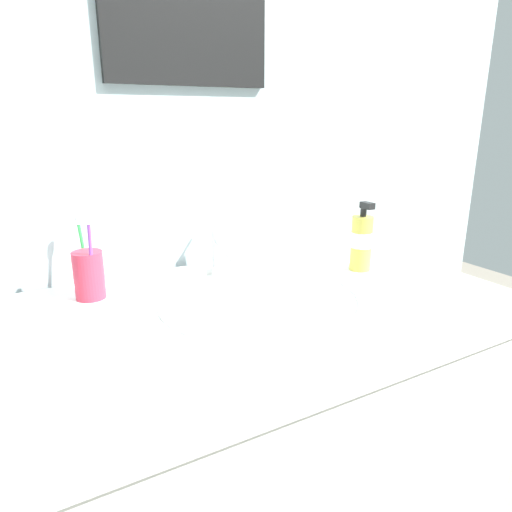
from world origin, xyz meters
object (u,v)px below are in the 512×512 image
toothbrush_green (83,248)px  soap_dispenser (361,241)px  toothbrush_cup (89,275)px  faucet (219,248)px  toothbrush_purple (91,251)px

toothbrush_green → soap_dispenser: (0.65, -0.19, -0.03)m
toothbrush_cup → soap_dispenser: 0.67m
faucet → toothbrush_purple: bearing=-169.5°
toothbrush_cup → toothbrush_purple: toothbrush_purple is taller
toothbrush_green → toothbrush_purple: 0.07m
toothbrush_cup → toothbrush_purple: (0.00, -0.03, 0.06)m
toothbrush_green → soap_dispenser: size_ratio=0.97×
toothbrush_purple → soap_dispenser: size_ratio=1.09×
faucet → soap_dispenser: soap_dispenser is taller
faucet → toothbrush_green: size_ratio=0.84×
toothbrush_cup → toothbrush_purple: size_ratio=0.54×
toothbrush_purple → soap_dispenser: (0.64, -0.11, -0.04)m
toothbrush_cup → toothbrush_green: 0.07m
faucet → toothbrush_purple: size_ratio=0.75×
toothbrush_cup → faucet: bearing=5.2°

